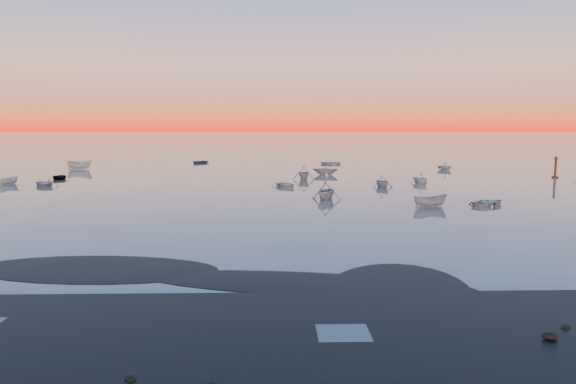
{
  "coord_description": "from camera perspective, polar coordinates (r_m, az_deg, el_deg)",
  "views": [
    {
      "loc": [
        -5.08,
        -29.07,
        8.22
      ],
      "look_at": [
        -3.58,
        28.0,
        0.97
      ],
      "focal_mm": 35.0,
      "sensor_mm": 36.0,
      "label": 1
    }
  ],
  "objects": [
    {
      "name": "boat_near_left",
      "position": [
        70.39,
        -0.24,
        0.53
      ],
      "size": [
        4.16,
        3.07,
        0.96
      ],
      "primitive_type": "imported",
      "rotation": [
        0.0,
        0.0,
        0.44
      ],
      "color": "beige",
      "rests_on": "ground"
    },
    {
      "name": "ground",
      "position": [
        129.43,
        0.76,
        3.59
      ],
      "size": [
        600.0,
        600.0,
        0.0
      ],
      "primitive_type": "plane",
      "color": "#6F645D",
      "rests_on": "ground"
    },
    {
      "name": "mud_lobes",
      "position": [
        29.68,
        8.51,
        -8.91
      ],
      "size": [
        140.0,
        6.0,
        0.07
      ],
      "primitive_type": null,
      "color": "black",
      "rests_on": "ground"
    },
    {
      "name": "channel_marker",
      "position": [
        90.45,
        25.53,
        2.15
      ],
      "size": [
        0.94,
        0.94,
        3.35
      ],
      "color": "#45180E",
      "rests_on": "ground"
    },
    {
      "name": "moored_fleet",
      "position": [
        82.63,
        2.03,
        1.52
      ],
      "size": [
        124.0,
        58.0,
        1.2
      ],
      "primitive_type": null,
      "color": "beige",
      "rests_on": "ground"
    },
    {
      "name": "boat_near_center",
      "position": [
        55.78,
        14.23,
        -1.46
      ],
      "size": [
        1.99,
        3.63,
        1.19
      ],
      "primitive_type": "imported",
      "rotation": [
        0.0,
        0.0,
        1.73
      ],
      "color": "gray",
      "rests_on": "ground"
    }
  ]
}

